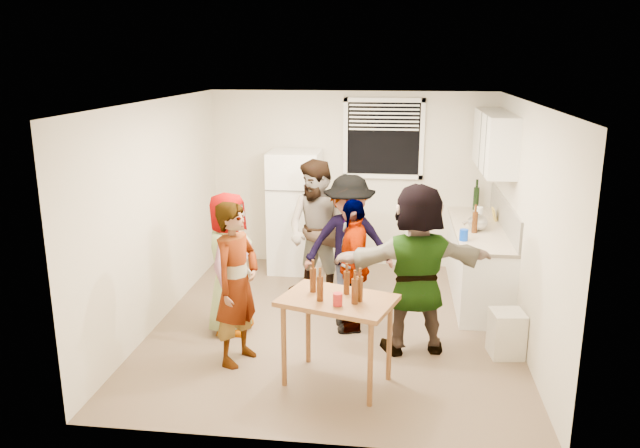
# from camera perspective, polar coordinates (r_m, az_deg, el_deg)

# --- Properties ---
(room) EXTENTS (4.00, 4.50, 2.50)m
(room) POSITION_cam_1_polar(r_m,az_deg,el_deg) (7.18, 1.30, -9.23)
(room) COLOR beige
(room) RESTS_ON ground
(window) EXTENTS (1.12, 0.10, 1.06)m
(window) POSITION_cam_1_polar(r_m,az_deg,el_deg) (8.79, 5.82, 7.77)
(window) COLOR white
(window) RESTS_ON room
(refrigerator) EXTENTS (0.70, 0.70, 1.70)m
(refrigerator) POSITION_cam_1_polar(r_m,az_deg,el_deg) (8.76, -2.28, 1.15)
(refrigerator) COLOR white
(refrigerator) RESTS_ON ground
(counter_lower) EXTENTS (0.60, 2.20, 0.86)m
(counter_lower) POSITION_cam_1_polar(r_m,az_deg,el_deg) (8.13, 14.20, -3.50)
(counter_lower) COLOR white
(counter_lower) RESTS_ON ground
(countertop) EXTENTS (0.64, 2.22, 0.04)m
(countertop) POSITION_cam_1_polar(r_m,az_deg,el_deg) (8.00, 14.41, -0.44)
(countertop) COLOR beige
(countertop) RESTS_ON counter_lower
(backsplash) EXTENTS (0.03, 2.20, 0.36)m
(backsplash) POSITION_cam_1_polar(r_m,az_deg,el_deg) (7.99, 16.53, 0.88)
(backsplash) COLOR beige
(backsplash) RESTS_ON countertop
(upper_cabinets) EXTENTS (0.34, 1.60, 0.70)m
(upper_cabinets) POSITION_cam_1_polar(r_m,az_deg,el_deg) (8.01, 15.67, 7.31)
(upper_cabinets) COLOR white
(upper_cabinets) RESTS_ON room
(kettle) EXTENTS (0.29, 0.26, 0.22)m
(kettle) POSITION_cam_1_polar(r_m,az_deg,el_deg) (7.85, 14.18, -0.56)
(kettle) COLOR silver
(kettle) RESTS_ON countertop
(paper_towel) EXTENTS (0.11, 0.11, 0.24)m
(paper_towel) POSITION_cam_1_polar(r_m,az_deg,el_deg) (8.07, 14.21, -0.15)
(paper_towel) COLOR white
(paper_towel) RESTS_ON countertop
(wine_bottle) EXTENTS (0.08, 0.08, 0.31)m
(wine_bottle) POSITION_cam_1_polar(r_m,az_deg,el_deg) (8.92, 14.02, 1.29)
(wine_bottle) COLOR black
(wine_bottle) RESTS_ON countertop
(beer_bottle_counter) EXTENTS (0.07, 0.07, 0.26)m
(beer_bottle_counter) POSITION_cam_1_polar(r_m,az_deg,el_deg) (7.74, 13.91, -0.77)
(beer_bottle_counter) COLOR #47230C
(beer_bottle_counter) RESTS_ON countertop
(blue_cup) EXTENTS (0.10, 0.10, 0.13)m
(blue_cup) POSITION_cam_1_polar(r_m,az_deg,el_deg) (7.38, 12.98, -1.48)
(blue_cup) COLOR blue
(blue_cup) RESTS_ON countertop
(picture_frame) EXTENTS (0.02, 0.19, 0.15)m
(picture_frame) POSITION_cam_1_polar(r_m,az_deg,el_deg) (8.39, 15.62, 0.87)
(picture_frame) COLOR gold
(picture_frame) RESTS_ON countertop
(trash_bin) EXTENTS (0.36, 0.36, 0.47)m
(trash_bin) POSITION_cam_1_polar(r_m,az_deg,el_deg) (6.68, 16.69, -9.47)
(trash_bin) COLOR beige
(trash_bin) RESTS_ON ground
(serving_table) EXTENTS (1.15, 0.93, 0.84)m
(serving_table) POSITION_cam_1_polar(r_m,az_deg,el_deg) (6.03, 1.55, -14.24)
(serving_table) COLOR brown
(serving_table) RESTS_ON ground
(beer_bottle_table) EXTENTS (0.06, 0.06, 0.22)m
(beer_bottle_table) POSITION_cam_1_polar(r_m,az_deg,el_deg) (5.77, 2.44, -6.40)
(beer_bottle_table) COLOR #47230C
(beer_bottle_table) RESTS_ON serving_table
(red_cup) EXTENTS (0.08, 0.08, 0.11)m
(red_cup) POSITION_cam_1_polar(r_m,az_deg,el_deg) (5.51, 1.62, -7.45)
(red_cup) COLOR maroon
(red_cup) RESTS_ON serving_table
(guest_grey) EXTENTS (1.63, 0.92, 0.50)m
(guest_grey) POSITION_cam_1_polar(r_m,az_deg,el_deg) (7.15, -8.08, -9.49)
(guest_grey) COLOR #9C9C9C
(guest_grey) RESTS_ON ground
(guest_stripe) EXTENTS (1.73, 1.14, 0.39)m
(guest_stripe) POSITION_cam_1_polar(r_m,az_deg,el_deg) (6.47, -7.38, -12.22)
(guest_stripe) COLOR #141933
(guest_stripe) RESTS_ON ground
(guest_back_left) EXTENTS (1.55, 1.95, 0.67)m
(guest_back_left) POSITION_cam_1_polar(r_m,az_deg,el_deg) (7.95, -0.18, -6.75)
(guest_back_left) COLOR brown
(guest_back_left) RESTS_ON ground
(guest_back_right) EXTENTS (1.31, 1.78, 0.61)m
(guest_back_right) POSITION_cam_1_polar(r_m,az_deg,el_deg) (7.66, 2.58, -7.62)
(guest_back_right) COLOR #3C3C41
(guest_back_right) RESTS_ON ground
(guest_black) EXTENTS (1.62, 1.13, 0.36)m
(guest_black) POSITION_cam_1_polar(r_m,az_deg,el_deg) (7.12, 2.96, -9.44)
(guest_black) COLOR black
(guest_black) RESTS_ON ground
(guest_orange) EXTENTS (2.00, 2.09, 0.52)m
(guest_orange) POSITION_cam_1_polar(r_m,az_deg,el_deg) (6.70, 8.51, -11.25)
(guest_orange) COLOR #C07942
(guest_orange) RESTS_ON ground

